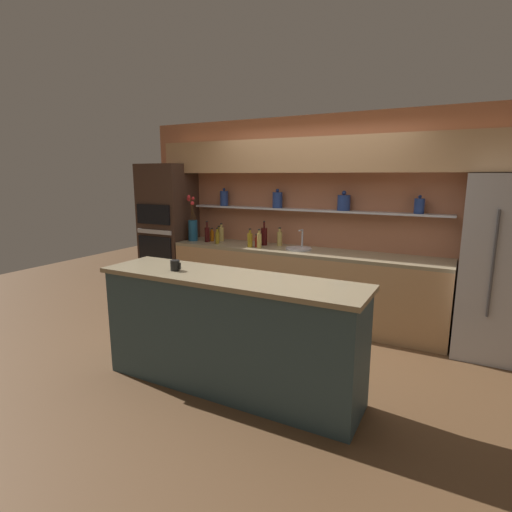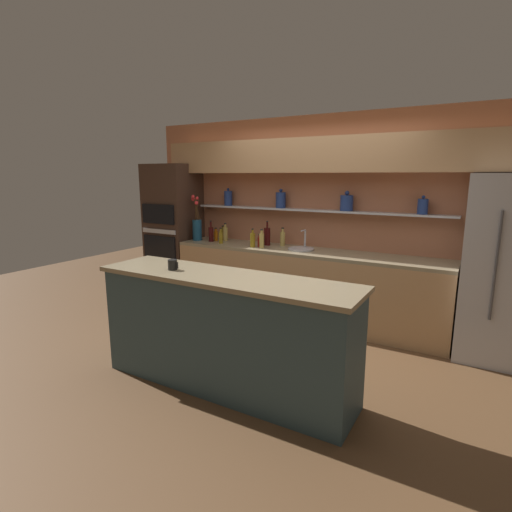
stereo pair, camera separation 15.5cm
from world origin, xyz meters
TOP-DOWN VIEW (x-y plane):
  - ground_plane at (0.00, 0.00)m, footprint 12.00×12.00m
  - back_wall_unit at (-0.00, 1.53)m, footprint 5.20×0.44m
  - back_counter_unit at (-0.09, 1.24)m, footprint 3.55×0.62m
  - island_counter at (0.00, -0.67)m, footprint 2.37×0.61m
  - refrigerator at (2.15, 1.20)m, footprint 0.90×0.73m
  - oven_tower at (-2.25, 1.24)m, footprint 0.71×0.64m
  - flower_vase at (-1.75, 1.18)m, footprint 0.16×0.16m
  - sink_fixture at (-0.13, 1.25)m, footprint 0.33×0.33m
  - bottle_oil_0 at (-1.45, 1.41)m, footprint 0.05×0.05m
  - bottle_oil_1 at (-1.30, 1.13)m, footprint 0.06×0.06m
  - bottle_spirit_2 at (-0.62, 1.10)m, footprint 0.06×0.06m
  - bottle_wine_3 at (-1.51, 1.19)m, footprint 0.07×0.07m
  - bottle_spirit_4 at (-0.46, 1.38)m, footprint 0.07×0.07m
  - bottle_wine_5 at (-0.67, 1.32)m, footprint 0.08×0.08m
  - bottle_sauce_6 at (-0.70, 1.16)m, footprint 0.05×0.05m
  - bottle_spirit_7 at (-1.37, 1.36)m, footprint 0.07×0.07m
  - bottle_oil_8 at (-0.76, 1.10)m, footprint 0.07×0.07m
  - bottle_sauce_9 at (-1.48, 1.27)m, footprint 0.06×0.06m
  - coffee_mug at (-0.52, -0.73)m, footprint 0.10×0.08m

SIDE VIEW (x-z plane):
  - ground_plane at x=0.00m, z-range 0.00..0.00m
  - back_counter_unit at x=-0.09m, z-range 0.00..0.92m
  - island_counter at x=0.00m, z-range 0.00..1.02m
  - refrigerator at x=2.15m, z-range 0.00..1.87m
  - sink_fixture at x=-0.13m, z-range 0.82..1.07m
  - bottle_sauce_6 at x=-0.70m, z-range 0.91..1.08m
  - bottle_sauce_9 at x=-1.48m, z-range 0.90..1.09m
  - bottle_oil_0 at x=-1.45m, z-range 0.90..1.11m
  - oven_tower at x=-2.25m, z-range 0.00..2.01m
  - bottle_oil_1 at x=-1.30m, z-range 0.90..1.12m
  - bottle_oil_8 at x=-0.76m, z-range 0.89..1.14m
  - bottle_spirit_4 at x=-0.46m, z-range 0.90..1.14m
  - bottle_spirit_2 at x=-0.62m, z-range 0.90..1.15m
  - bottle_spirit_7 at x=-1.37m, z-range 0.90..1.15m
  - bottle_wine_3 at x=-1.51m, z-range 0.88..1.18m
  - bottle_wine_5 at x=-0.67m, z-range 0.88..1.21m
  - coffee_mug at x=-0.52m, z-range 1.02..1.11m
  - flower_vase at x=-1.75m, z-range 0.79..1.45m
  - back_wall_unit at x=0.00m, z-range 0.25..2.85m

